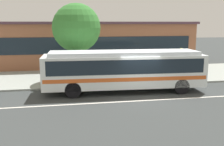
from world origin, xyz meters
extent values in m
plane|color=#373B3B|center=(0.00, 0.00, 0.00)|extent=(120.00, 120.00, 0.00)
cube|color=#969D95|center=(0.00, 6.86, 0.06)|extent=(60.00, 8.00, 0.12)
cube|color=silver|center=(0.00, -0.80, 0.00)|extent=(56.00, 0.16, 0.01)
cube|color=white|center=(-0.77, 1.51, 1.46)|extent=(10.66, 3.02, 2.06)
cube|color=white|center=(-0.77, 1.51, 2.61)|extent=(9.80, 2.67, 0.24)
cube|color=#19232D|center=(-0.77, 1.51, 1.87)|extent=(10.03, 3.01, 0.91)
cube|color=#D15A23|center=(-0.77, 1.51, 1.08)|extent=(10.45, 3.03, 0.24)
cube|color=#19232D|center=(4.45, 1.26, 1.87)|extent=(0.22, 2.23, 0.99)
cylinder|color=black|center=(2.86, 2.47, 0.50)|extent=(1.01, 0.33, 1.00)
cylinder|color=black|center=(2.76, 0.22, 0.50)|extent=(1.01, 0.33, 1.00)
cylinder|color=black|center=(-4.10, 2.79, 0.50)|extent=(1.01, 0.33, 1.00)
cylinder|color=black|center=(-4.20, 0.54, 0.50)|extent=(1.01, 0.33, 1.00)
cylinder|color=#1E394B|center=(4.82, 4.55, 0.57)|extent=(0.14, 0.14, 0.90)
cylinder|color=#1E394B|center=(4.78, 4.71, 0.57)|extent=(0.14, 0.14, 0.90)
cylinder|color=#44484D|center=(4.80, 4.63, 1.32)|extent=(0.42, 0.42, 0.60)
sphere|color=tan|center=(4.80, 4.63, 1.72)|extent=(0.21, 0.21, 0.21)
cylinder|color=gray|center=(4.04, 3.17, 1.36)|extent=(0.08, 0.08, 2.47)
cube|color=yellow|center=(4.04, 3.17, 2.39)|extent=(0.05, 0.44, 0.56)
cylinder|color=brown|center=(-3.66, 5.19, 1.51)|extent=(0.40, 0.40, 2.77)
sphere|color=#387E33|center=(-3.66, 5.19, 4.19)|extent=(3.69, 3.69, 3.69)
cube|color=#955C40|center=(-1.70, 13.74, 2.21)|extent=(21.01, 7.47, 4.41)
cube|color=#19232D|center=(-1.70, 9.98, 2.43)|extent=(19.33, 0.04, 1.59)
cube|color=#513643|center=(-1.70, 13.74, 4.53)|extent=(21.41, 7.87, 0.24)
camera|label=1|loc=(-4.69, -15.38, 4.59)|focal=42.47mm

